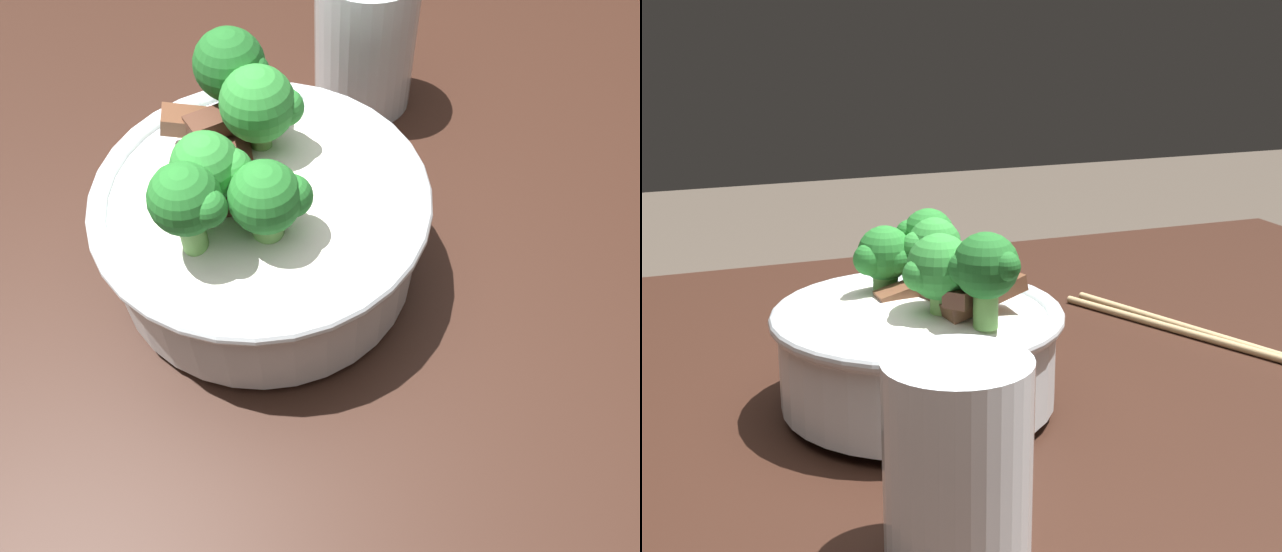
% 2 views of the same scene
% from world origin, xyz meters
% --- Properties ---
extents(ground, '(10.00, 10.00, 0.00)m').
position_xyz_m(ground, '(0.00, 0.00, 0.00)').
color(ground, '#4C4238').
extents(dining_table, '(1.17, 1.04, 0.77)m').
position_xyz_m(dining_table, '(0.00, 0.00, 0.66)').
color(dining_table, black).
rests_on(dining_table, ground).
extents(rice_bowl, '(0.21, 0.21, 0.14)m').
position_xyz_m(rice_bowl, '(0.03, -0.09, 0.82)').
color(rice_bowl, silver).
rests_on(rice_bowl, dining_table).
extents(drinking_glass, '(0.08, 0.08, 0.11)m').
position_xyz_m(drinking_glass, '(0.08, 0.09, 0.82)').
color(drinking_glass, white).
rests_on(drinking_glass, dining_table).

